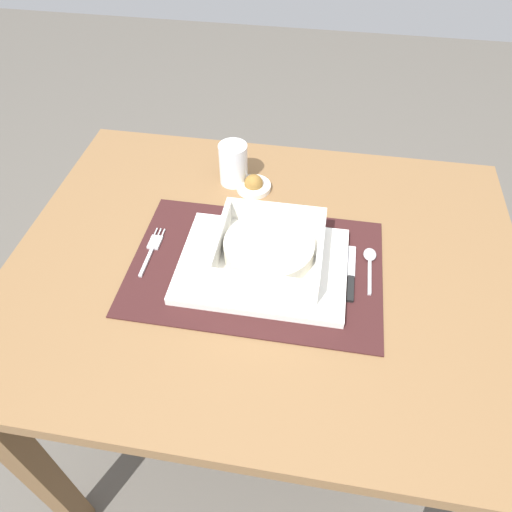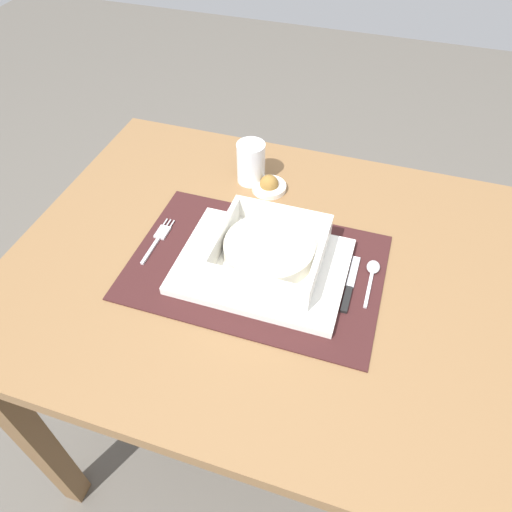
{
  "view_description": "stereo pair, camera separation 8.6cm",
  "coord_description": "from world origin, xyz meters",
  "px_view_note": "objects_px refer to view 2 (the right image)",
  "views": [
    {
      "loc": [
        0.08,
        -0.6,
        1.39
      ],
      "look_at": [
        -0.01,
        -0.02,
        0.77
      ],
      "focal_mm": 33.36,
      "sensor_mm": 36.0,
      "label": 1
    },
    {
      "loc": [
        0.17,
        -0.58,
        1.39
      ],
      "look_at": [
        -0.01,
        -0.02,
        0.77
      ],
      "focal_mm": 33.36,
      "sensor_mm": 36.0,
      "label": 2
    }
  ],
  "objects_px": {
    "drinking_glass": "(251,165)",
    "condiment_saucer": "(269,186)",
    "dining_table": "(265,296)",
    "spoon": "(372,272)",
    "porridge_bowl": "(269,252)",
    "fork": "(159,237)",
    "butter_knife": "(349,287)"
  },
  "relations": [
    {
      "from": "dining_table",
      "to": "spoon",
      "type": "bearing_deg",
      "value": 7.98
    },
    {
      "from": "porridge_bowl",
      "to": "drinking_glass",
      "type": "distance_m",
      "value": 0.26
    },
    {
      "from": "dining_table",
      "to": "spoon",
      "type": "distance_m",
      "value": 0.23
    },
    {
      "from": "dining_table",
      "to": "fork",
      "type": "height_order",
      "value": "fork"
    },
    {
      "from": "dining_table",
      "to": "condiment_saucer",
      "type": "distance_m",
      "value": 0.24
    },
    {
      "from": "condiment_saucer",
      "to": "porridge_bowl",
      "type": "bearing_deg",
      "value": -73.38
    },
    {
      "from": "dining_table",
      "to": "condiment_saucer",
      "type": "height_order",
      "value": "condiment_saucer"
    },
    {
      "from": "porridge_bowl",
      "to": "spoon",
      "type": "xyz_separation_m",
      "value": [
        0.18,
        0.04,
        -0.03
      ]
    },
    {
      "from": "drinking_glass",
      "to": "condiment_saucer",
      "type": "xyz_separation_m",
      "value": [
        0.05,
        -0.02,
        -0.03
      ]
    },
    {
      "from": "porridge_bowl",
      "to": "spoon",
      "type": "relative_size",
      "value": 1.72
    },
    {
      "from": "dining_table",
      "to": "porridge_bowl",
      "type": "bearing_deg",
      "value": -55.51
    },
    {
      "from": "dining_table",
      "to": "condiment_saucer",
      "type": "bearing_deg",
      "value": 105.29
    },
    {
      "from": "spoon",
      "to": "butter_knife",
      "type": "xyz_separation_m",
      "value": [
        -0.03,
        -0.05,
        -0.0
      ]
    },
    {
      "from": "porridge_bowl",
      "to": "butter_knife",
      "type": "xyz_separation_m",
      "value": [
        0.15,
        -0.01,
        -0.04
      ]
    },
    {
      "from": "drinking_glass",
      "to": "spoon",
      "type": "bearing_deg",
      "value": -33.6
    },
    {
      "from": "dining_table",
      "to": "porridge_bowl",
      "type": "height_order",
      "value": "porridge_bowl"
    },
    {
      "from": "spoon",
      "to": "condiment_saucer",
      "type": "distance_m",
      "value": 0.31
    },
    {
      "from": "drinking_glass",
      "to": "condiment_saucer",
      "type": "relative_size",
      "value": 1.24
    },
    {
      "from": "dining_table",
      "to": "fork",
      "type": "xyz_separation_m",
      "value": [
        -0.21,
        -0.01,
        0.11
      ]
    },
    {
      "from": "drinking_glass",
      "to": "condiment_saucer",
      "type": "distance_m",
      "value": 0.06
    },
    {
      "from": "dining_table",
      "to": "butter_knife",
      "type": "relative_size",
      "value": 7.18
    },
    {
      "from": "spoon",
      "to": "condiment_saucer",
      "type": "height_order",
      "value": "condiment_saucer"
    },
    {
      "from": "fork",
      "to": "drinking_glass",
      "type": "distance_m",
      "value": 0.26
    },
    {
      "from": "spoon",
      "to": "dining_table",
      "type": "bearing_deg",
      "value": -168.76
    },
    {
      "from": "fork",
      "to": "dining_table",
      "type": "bearing_deg",
      "value": 3.4
    },
    {
      "from": "spoon",
      "to": "porridge_bowl",
      "type": "bearing_deg",
      "value": -164.42
    },
    {
      "from": "spoon",
      "to": "condiment_saucer",
      "type": "xyz_separation_m",
      "value": [
        -0.25,
        0.18,
        0.0
      ]
    },
    {
      "from": "dining_table",
      "to": "spoon",
      "type": "xyz_separation_m",
      "value": [
        0.19,
        0.03,
        0.11
      ]
    },
    {
      "from": "fork",
      "to": "condiment_saucer",
      "type": "relative_size",
      "value": 1.7
    },
    {
      "from": "butter_knife",
      "to": "drinking_glass",
      "type": "height_order",
      "value": "drinking_glass"
    },
    {
      "from": "porridge_bowl",
      "to": "condiment_saucer",
      "type": "xyz_separation_m",
      "value": [
        -0.06,
        0.22,
        -0.03
      ]
    },
    {
      "from": "porridge_bowl",
      "to": "fork",
      "type": "xyz_separation_m",
      "value": [
        -0.22,
        0.0,
        -0.04
      ]
    }
  ]
}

